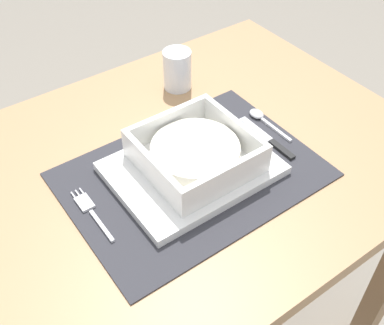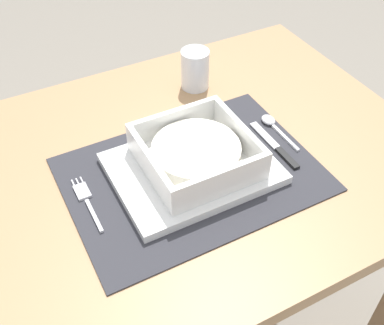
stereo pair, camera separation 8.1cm
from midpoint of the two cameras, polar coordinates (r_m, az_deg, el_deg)
name	(u,v)px [view 2 (the right image)]	position (r m, az deg, el deg)	size (l,w,h in m)	color
dining_table	(169,203)	(0.92, -0.30, -5.04)	(0.96, 0.66, 0.70)	#A37A51
placemat	(192,174)	(0.83, 2.79, -1.56)	(0.43, 0.31, 0.00)	#2D2D33
serving_plate	(192,168)	(0.82, 2.82, -0.82)	(0.27, 0.21, 0.02)	white
porridge_bowl	(196,154)	(0.81, 3.35, 0.91)	(0.18, 0.18, 0.06)	white
fork	(86,200)	(0.79, -9.71, -4.54)	(0.02, 0.13, 0.00)	silver
spoon	(272,123)	(0.94, 11.96, 4.48)	(0.02, 0.11, 0.01)	silver
butter_knife	(277,148)	(0.89, 12.68, 1.64)	(0.01, 0.14, 0.01)	black
drinking_glass	(195,71)	(1.01, 2.69, 10.80)	(0.06, 0.06, 0.08)	white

